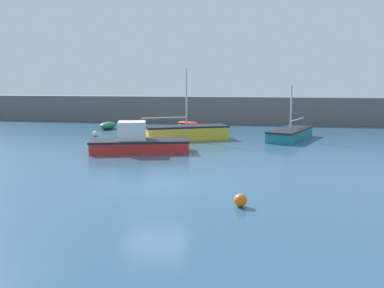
{
  "coord_description": "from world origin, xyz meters",
  "views": [
    {
      "loc": [
        4.39,
        -16.08,
        4.06
      ],
      "look_at": [
        0.35,
        6.19,
        0.73
      ],
      "focal_mm": 40.0,
      "sensor_mm": 36.0,
      "label": 1
    }
  ],
  "objects_px": {
    "dinghy_near_pier": "(108,126)",
    "rowboat_with_red_cover": "(188,126)",
    "sailboat_twin_hulled": "(290,134)",
    "sailboat_short_mast": "(186,132)",
    "mooring_buoy_orange": "(240,200)",
    "mooring_buoy_white": "(95,134)",
    "cabin_cruiser_white": "(138,142)"
  },
  "relations": [
    {
      "from": "dinghy_near_pier",
      "to": "rowboat_with_red_cover",
      "type": "relative_size",
      "value": 0.77
    },
    {
      "from": "sailboat_twin_hulled",
      "to": "sailboat_short_mast",
      "type": "distance_m",
      "value": 7.33
    },
    {
      "from": "mooring_buoy_orange",
      "to": "mooring_buoy_white",
      "type": "height_order",
      "value": "mooring_buoy_orange"
    },
    {
      "from": "sailboat_twin_hulled",
      "to": "mooring_buoy_white",
      "type": "bearing_deg",
      "value": -67.84
    },
    {
      "from": "rowboat_with_red_cover",
      "to": "cabin_cruiser_white",
      "type": "bearing_deg",
      "value": 123.95
    },
    {
      "from": "sailboat_short_mast",
      "to": "dinghy_near_pier",
      "type": "bearing_deg",
      "value": 120.35
    },
    {
      "from": "sailboat_twin_hulled",
      "to": "dinghy_near_pier",
      "type": "bearing_deg",
      "value": -85.62
    },
    {
      "from": "cabin_cruiser_white",
      "to": "rowboat_with_red_cover",
      "type": "height_order",
      "value": "cabin_cruiser_white"
    },
    {
      "from": "sailboat_twin_hulled",
      "to": "sailboat_short_mast",
      "type": "xyz_separation_m",
      "value": [
        -7.18,
        -1.43,
        0.12
      ]
    },
    {
      "from": "rowboat_with_red_cover",
      "to": "mooring_buoy_white",
      "type": "distance_m",
      "value": 7.8
    },
    {
      "from": "mooring_buoy_white",
      "to": "dinghy_near_pier",
      "type": "bearing_deg",
      "value": 99.85
    },
    {
      "from": "cabin_cruiser_white",
      "to": "dinghy_near_pier",
      "type": "height_order",
      "value": "cabin_cruiser_white"
    },
    {
      "from": "sailboat_short_mast",
      "to": "sailboat_twin_hulled",
      "type": "bearing_deg",
      "value": -14.57
    },
    {
      "from": "dinghy_near_pier",
      "to": "cabin_cruiser_white",
      "type": "bearing_deg",
      "value": -136.48
    },
    {
      "from": "dinghy_near_pier",
      "to": "rowboat_with_red_cover",
      "type": "height_order",
      "value": "rowboat_with_red_cover"
    },
    {
      "from": "rowboat_with_red_cover",
      "to": "mooring_buoy_white",
      "type": "bearing_deg",
      "value": 76.39
    },
    {
      "from": "cabin_cruiser_white",
      "to": "mooring_buoy_white",
      "type": "bearing_deg",
      "value": 113.82
    },
    {
      "from": "dinghy_near_pier",
      "to": "mooring_buoy_orange",
      "type": "xyz_separation_m",
      "value": [
        12.72,
        -20.92,
        -0.1
      ]
    },
    {
      "from": "cabin_cruiser_white",
      "to": "rowboat_with_red_cover",
      "type": "relative_size",
      "value": 2.19
    },
    {
      "from": "cabin_cruiser_white",
      "to": "mooring_buoy_white",
      "type": "height_order",
      "value": "cabin_cruiser_white"
    },
    {
      "from": "dinghy_near_pier",
      "to": "sailboat_short_mast",
      "type": "relative_size",
      "value": 0.35
    },
    {
      "from": "sailboat_twin_hulled",
      "to": "mooring_buoy_orange",
      "type": "height_order",
      "value": "sailboat_twin_hulled"
    },
    {
      "from": "dinghy_near_pier",
      "to": "mooring_buoy_white",
      "type": "xyz_separation_m",
      "value": [
        0.82,
        -4.7,
        -0.12
      ]
    },
    {
      "from": "cabin_cruiser_white",
      "to": "sailboat_twin_hulled",
      "type": "height_order",
      "value": "sailboat_twin_hulled"
    },
    {
      "from": "cabin_cruiser_white",
      "to": "mooring_buoy_orange",
      "type": "relative_size",
      "value": 14.06
    },
    {
      "from": "sailboat_twin_hulled",
      "to": "rowboat_with_red_cover",
      "type": "relative_size",
      "value": 2.23
    },
    {
      "from": "cabin_cruiser_white",
      "to": "mooring_buoy_white",
      "type": "relative_size",
      "value": 15.27
    },
    {
      "from": "dinghy_near_pier",
      "to": "mooring_buoy_orange",
      "type": "distance_m",
      "value": 24.48
    },
    {
      "from": "sailboat_twin_hulled",
      "to": "mooring_buoy_orange",
      "type": "bearing_deg",
      "value": 10.89
    },
    {
      "from": "mooring_buoy_white",
      "to": "mooring_buoy_orange",
      "type": "bearing_deg",
      "value": -53.73
    },
    {
      "from": "mooring_buoy_orange",
      "to": "dinghy_near_pier",
      "type": "bearing_deg",
      "value": 121.29
    },
    {
      "from": "cabin_cruiser_white",
      "to": "mooring_buoy_orange",
      "type": "xyz_separation_m",
      "value": [
        6.61,
        -9.93,
        -0.36
      ]
    }
  ]
}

